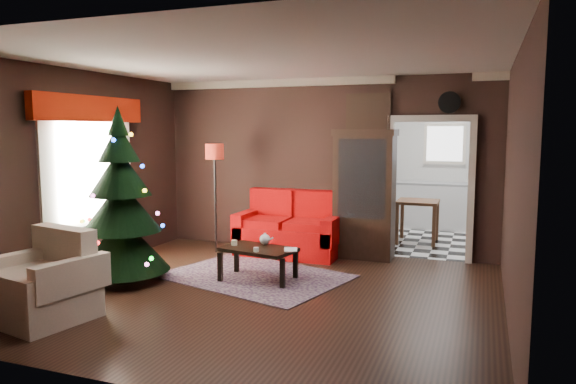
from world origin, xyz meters
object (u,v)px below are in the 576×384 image
(floor_lamp, at_px, (215,202))
(curio_cabinet, at_px, (364,197))
(wall_clock, at_px, (449,102))
(loveseat, at_px, (289,224))
(christmas_tree, at_px, (121,202))
(kitchen_table, at_px, (417,221))
(teapot, at_px, (265,239))
(armchair, at_px, (42,277))
(coffee_table, at_px, (258,263))

(floor_lamp, bearing_deg, curio_cabinet, 11.50)
(wall_clock, bearing_deg, floor_lamp, -169.51)
(loveseat, height_order, christmas_tree, christmas_tree)
(wall_clock, relative_size, kitchen_table, 0.43)
(teapot, bearing_deg, christmas_tree, -153.34)
(armchair, relative_size, coffee_table, 0.99)
(coffee_table, xyz_separation_m, wall_clock, (2.24, 1.91, 2.15))
(loveseat, height_order, curio_cabinet, curio_cabinet)
(floor_lamp, bearing_deg, armchair, -93.78)
(floor_lamp, xyz_separation_m, kitchen_table, (2.98, 1.90, -0.46))
(floor_lamp, distance_m, wall_clock, 3.91)
(coffee_table, relative_size, kitchen_table, 1.26)
(coffee_table, height_order, teapot, teapot)
(coffee_table, relative_size, teapot, 5.75)
(coffee_table, height_order, kitchen_table, kitchen_table)
(wall_clock, bearing_deg, loveseat, -170.34)
(curio_cabinet, distance_m, kitchen_table, 1.67)
(floor_lamp, bearing_deg, christmas_tree, -100.99)
(loveseat, height_order, floor_lamp, floor_lamp)
(floor_lamp, xyz_separation_m, wall_clock, (3.53, 0.65, 1.55))
(armchair, bearing_deg, wall_clock, 59.01)
(christmas_tree, relative_size, kitchen_table, 3.09)
(armchair, height_order, coffee_table, armchair)
(floor_lamp, height_order, christmas_tree, christmas_tree)
(kitchen_table, bearing_deg, coffee_table, -118.11)
(floor_lamp, height_order, kitchen_table, floor_lamp)
(loveseat, xyz_separation_m, christmas_tree, (-1.55, -2.14, 0.55))
(armchair, bearing_deg, teapot, 68.70)
(loveseat, bearing_deg, christmas_tree, -125.84)
(curio_cabinet, bearing_deg, kitchen_table, 65.56)
(loveseat, xyz_separation_m, kitchen_table, (1.80, 1.65, -0.12))
(christmas_tree, xyz_separation_m, armchair, (0.14, -1.50, -0.59))
(curio_cabinet, height_order, kitchen_table, curio_cabinet)
(christmas_tree, bearing_deg, kitchen_table, 48.57)
(floor_lamp, relative_size, teapot, 11.29)
(armchair, distance_m, wall_clock, 5.84)
(curio_cabinet, relative_size, christmas_tree, 0.82)
(curio_cabinet, bearing_deg, floor_lamp, -168.50)
(christmas_tree, bearing_deg, loveseat, 54.16)
(armchair, height_order, teapot, armchair)
(christmas_tree, bearing_deg, wall_clock, 33.13)
(christmas_tree, relative_size, teapot, 14.07)
(christmas_tree, bearing_deg, teapot, 26.66)
(loveseat, distance_m, wall_clock, 3.04)
(curio_cabinet, relative_size, wall_clock, 5.94)
(coffee_table, bearing_deg, wall_clock, 40.45)
(floor_lamp, height_order, teapot, floor_lamp)
(wall_clock, distance_m, kitchen_table, 2.43)
(christmas_tree, xyz_separation_m, kitchen_table, (3.35, 3.79, -0.68))
(teapot, bearing_deg, coffee_table, -93.13)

